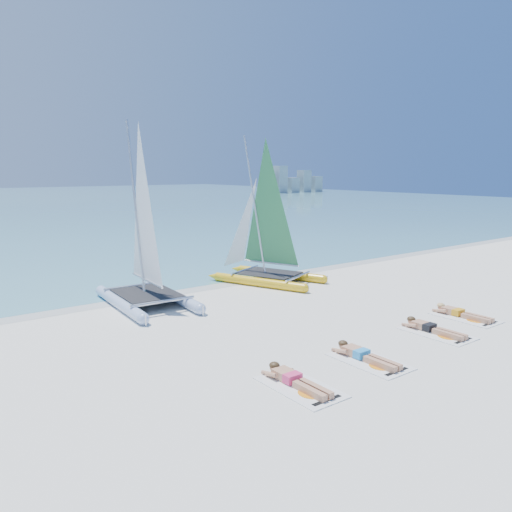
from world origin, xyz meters
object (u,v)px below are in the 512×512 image
at_px(towel_c, 437,333).
at_px(sunbather_d, 459,313).
at_px(catamaran_yellow, 260,235).
at_px(catamaran_blue, 144,248).
at_px(towel_a, 300,387).
at_px(sunbather_a, 294,379).
at_px(towel_b, 369,361).
at_px(towel_d, 465,318).
at_px(sunbather_b, 363,354).
at_px(sunbather_c, 431,328).

height_order(towel_c, sunbather_d, sunbather_d).
bearing_deg(catamaran_yellow, catamaran_blue, 162.90).
relative_size(towel_a, sunbather_d, 1.07).
distance_m(sunbather_a, towel_c, 5.11).
distance_m(towel_a, towel_c, 5.12).
relative_size(towel_b, towel_d, 1.00).
distance_m(towel_b, sunbather_d, 4.94).
height_order(sunbather_a, towel_d, sunbather_a).
xyz_separation_m(towel_d, sunbather_d, (0.00, 0.19, 0.11)).
bearing_deg(sunbather_a, towel_a, -90.00).
bearing_deg(catamaran_blue, catamaran_yellow, 8.50).
bearing_deg(towel_a, towel_d, 5.12).
bearing_deg(towel_b, towel_c, 4.46).
xyz_separation_m(catamaran_blue, towel_c, (4.89, -7.39, -1.80)).
height_order(sunbather_a, towel_b, sunbather_a).
height_order(catamaran_yellow, towel_c, catamaran_yellow).
bearing_deg(catamaran_yellow, towel_b, -133.17).
height_order(towel_c, towel_d, same).
distance_m(catamaran_yellow, sunbather_b, 8.63).
bearing_deg(catamaran_blue, sunbather_a, -88.51).
xyz_separation_m(towel_b, sunbather_c, (2.96, 0.42, 0.11)).
distance_m(catamaran_blue, sunbather_a, 7.69).
bearing_deg(towel_b, catamaran_blue, 104.21).
xyz_separation_m(sunbather_b, towel_d, (4.88, 0.37, -0.11)).
height_order(catamaran_yellow, sunbather_a, catamaran_yellow).
bearing_deg(catamaran_blue, sunbather_b, -72.24).
xyz_separation_m(catamaran_blue, towel_d, (6.81, -7.06, -1.80)).
xyz_separation_m(sunbather_a, towel_d, (7.03, 0.44, -0.11)).
height_order(towel_a, sunbather_c, sunbather_c).
relative_size(towel_a, sunbather_b, 1.07).
bearing_deg(towel_b, sunbather_b, 90.00).
bearing_deg(catamaran_yellow, sunbather_c, -113.22).
bearing_deg(sunbather_c, catamaran_blue, 124.17).
distance_m(catamaran_blue, towel_b, 8.07).
relative_size(sunbather_c, sunbather_d, 1.00).
bearing_deg(sunbather_a, towel_d, 3.57).
relative_size(sunbather_b, towel_c, 0.93).
relative_size(towel_b, sunbather_c, 1.07).
relative_size(towel_a, towel_b, 1.00).
bearing_deg(sunbather_c, towel_d, 4.14).
bearing_deg(sunbather_a, sunbather_c, 3.35).
relative_size(sunbather_b, sunbather_d, 1.00).
height_order(catamaran_blue, towel_b, catamaran_blue).
xyz_separation_m(sunbather_c, towel_d, (1.92, 0.14, -0.11)).
relative_size(catamaran_blue, sunbather_c, 3.52).
height_order(catamaran_blue, catamaran_yellow, catamaran_blue).
height_order(towel_a, sunbather_a, sunbather_a).
distance_m(catamaran_blue, sunbather_d, 9.82).
distance_m(sunbather_b, towel_c, 2.96).
distance_m(catamaran_yellow, towel_a, 9.85).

